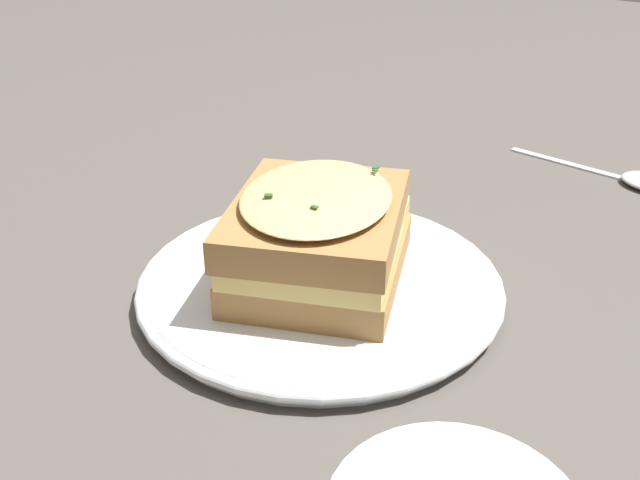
{
  "coord_description": "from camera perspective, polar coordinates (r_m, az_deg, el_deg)",
  "views": [
    {
      "loc": [
        0.24,
        -0.4,
        0.28
      ],
      "look_at": [
        -0.0,
        -0.03,
        0.04
      ],
      "focal_mm": 42.0,
      "sensor_mm": 36.0,
      "label": 1
    }
  ],
  "objects": [
    {
      "name": "ground_plane",
      "position": [
        0.55,
        1.68,
        -2.78
      ],
      "size": [
        2.4,
        2.4,
        0.0
      ],
      "primitive_type": "plane",
      "color": "#514C47"
    },
    {
      "name": "dinner_plate",
      "position": [
        0.52,
        -0.0,
        -3.36
      ],
      "size": [
        0.25,
        0.25,
        0.01
      ],
      "color": "white",
      "rests_on": "ground_plane"
    },
    {
      "name": "sandwich",
      "position": [
        0.5,
        -0.16,
        0.37
      ],
      "size": [
        0.15,
        0.17,
        0.07
      ],
      "rotation": [
        0.0,
        0.0,
        5.07
      ],
      "color": "#A37542",
      "rests_on": "dinner_plate"
    }
  ]
}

